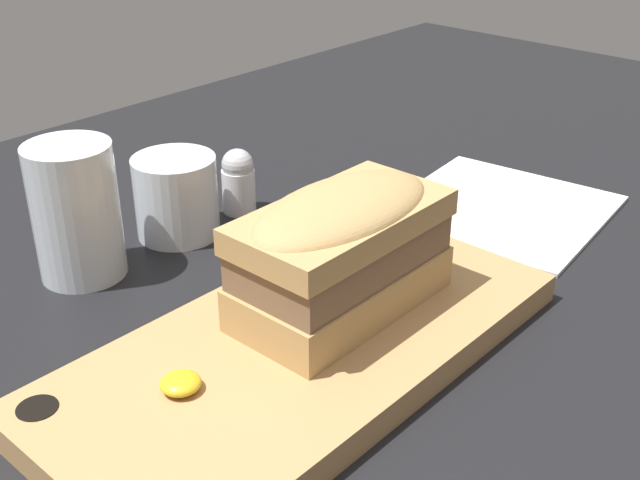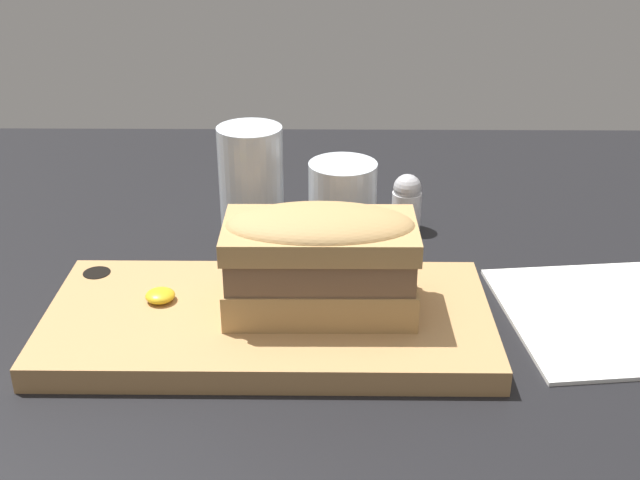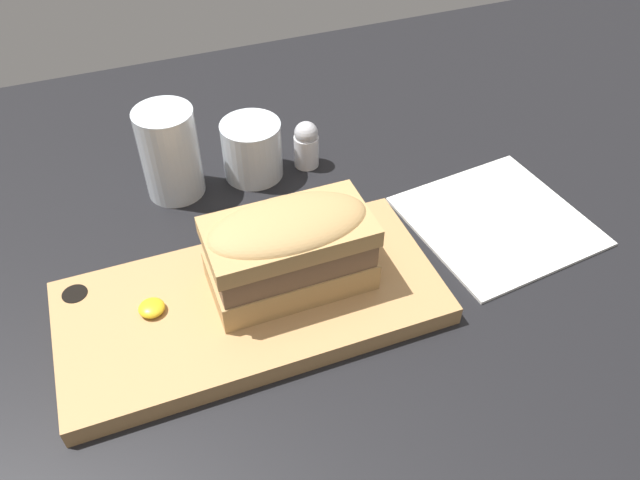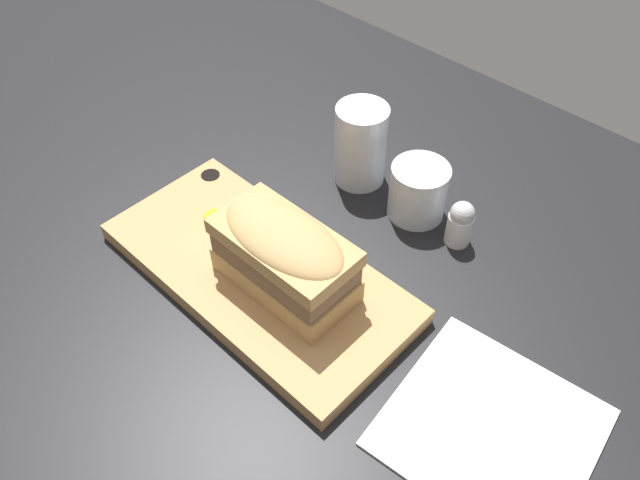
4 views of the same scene
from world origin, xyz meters
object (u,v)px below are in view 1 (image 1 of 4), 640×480
at_px(water_glass, 77,220).
at_px(wine_glass, 177,201).
at_px(sandwich, 342,247).
at_px(salt_shaker, 238,181).
at_px(serving_board, 303,348).
at_px(napkin, 500,208).

distance_m(water_glass, wine_glass, 0.10).
height_order(sandwich, salt_shaker, sandwich).
xyz_separation_m(serving_board, napkin, (0.32, 0.03, -0.01)).
relative_size(water_glass, napkin, 0.54).
relative_size(water_glass, wine_glass, 1.52).
bearing_deg(water_glass, serving_board, -81.62).
height_order(napkin, salt_shaker, salt_shaker).
bearing_deg(sandwich, serving_board, -174.62).
bearing_deg(salt_shaker, sandwich, -113.84).
bearing_deg(wine_glass, serving_board, -107.09).
bearing_deg(serving_board, sandwich, 5.38).
xyz_separation_m(serving_board, sandwich, (0.05, 0.00, 0.06)).
bearing_deg(salt_shaker, serving_board, -122.78).
bearing_deg(salt_shaker, water_glass, 177.71).
relative_size(napkin, salt_shaker, 3.32).
relative_size(water_glass, salt_shaker, 1.79).
relative_size(wine_glass, napkin, 0.35).
bearing_deg(napkin, wine_glass, 141.45).
bearing_deg(wine_glass, water_glass, 179.39).
distance_m(serving_board, water_glass, 0.23).
xyz_separation_m(serving_board, salt_shaker, (0.14, 0.22, 0.02)).
height_order(sandwich, water_glass, same).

